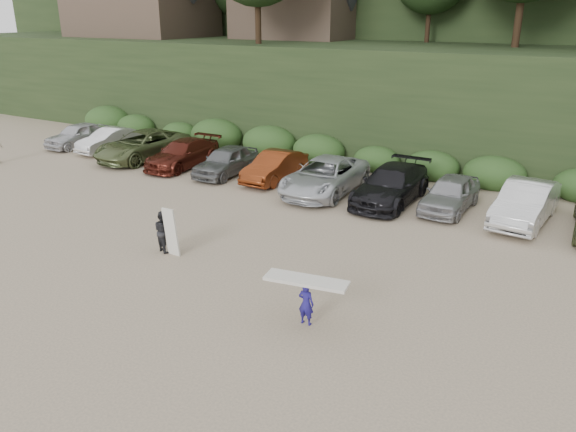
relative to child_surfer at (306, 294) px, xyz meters
The scene contains 4 objects.
ground 2.62m from the child_surfer, 157.20° to the left, with size 120.00×120.00×0.00m, color tan.
parked_cars 11.53m from the child_surfer, 108.49° to the left, with size 39.23×6.20×1.61m.
child_surfer is the anchor object (origin of this frame).
adult_surfer 6.79m from the child_surfer, 164.81° to the left, with size 1.20×0.77×1.73m.
Camera 1 is at (8.47, -12.57, 7.94)m, focal length 35.00 mm.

